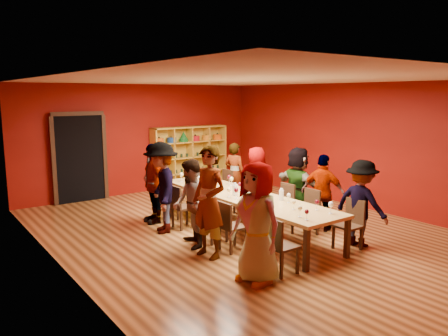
{
  "coord_description": "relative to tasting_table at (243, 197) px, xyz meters",
  "views": [
    {
      "loc": [
        -5.31,
        -6.6,
        2.72
      ],
      "look_at": [
        0.18,
        0.9,
        1.15
      ],
      "focal_mm": 35.0,
      "sensor_mm": 36.0,
      "label": 1
    }
  ],
  "objects": [
    {
      "name": "chair_person_left_3",
      "position": [
        -0.91,
        0.92,
        -0.2
      ],
      "size": [
        0.42,
        0.42,
        0.89
      ],
      "color": "black",
      "rests_on": "ground"
    },
    {
      "name": "wine_glass_12",
      "position": [
        -0.32,
        1.86,
        0.21
      ],
      "size": [
        0.09,
        0.09,
        0.22
      ],
      "color": "white",
      "rests_on": "tasting_table"
    },
    {
      "name": "wine_glass_16",
      "position": [
        -0.37,
        -0.88,
        0.2
      ],
      "size": [
        0.08,
        0.08,
        0.2
      ],
      "color": "white",
      "rests_on": "tasting_table"
    },
    {
      "name": "person_left_1",
      "position": [
        -1.33,
        -0.75,
        0.25
      ],
      "size": [
        0.61,
        0.76,
        1.89
      ],
      "primitive_type": "imported",
      "rotation": [
        0.0,
        0.0,
        -1.4
      ],
      "color": "beige",
      "rests_on": "ground"
    },
    {
      "name": "wine_glass_10",
      "position": [
        -0.3,
        0.89,
        0.19
      ],
      "size": [
        0.08,
        0.08,
        0.2
      ],
      "color": "white",
      "rests_on": "tasting_table"
    },
    {
      "name": "chair_person_right_3",
      "position": [
        0.91,
        0.98,
        -0.2
      ],
      "size": [
        0.42,
        0.42,
        0.89
      ],
      "color": "black",
      "rests_on": "ground"
    },
    {
      "name": "wine_glass_20",
      "position": [
        0.27,
        -0.1,
        0.21
      ],
      "size": [
        0.09,
        0.09,
        0.22
      ],
      "color": "white",
      "rests_on": "tasting_table"
    },
    {
      "name": "wine_glass_13",
      "position": [
        -0.01,
        -1.4,
        0.18
      ],
      "size": [
        0.07,
        0.07,
        0.18
      ],
      "color": "white",
      "rests_on": "tasting_table"
    },
    {
      "name": "person_right_4",
      "position": [
        1.23,
        1.89,
        0.07
      ],
      "size": [
        0.57,
        0.67,
        1.54
      ],
      "primitive_type": "imported",
      "rotation": [
        0.0,
        0.0,
        1.9
      ],
      "color": "#5C8CBD",
      "rests_on": "ground"
    },
    {
      "name": "wine_glass_1",
      "position": [
        0.33,
        0.82,
        0.2
      ],
      "size": [
        0.08,
        0.08,
        0.2
      ],
      "color": "white",
      "rests_on": "tasting_table"
    },
    {
      "name": "chair_person_right_2",
      "position": [
        0.91,
        -0.21,
        -0.2
      ],
      "size": [
        0.42,
        0.42,
        0.89
      ],
      "color": "black",
      "rests_on": "ground"
    },
    {
      "name": "chair_person_left_2",
      "position": [
        -0.91,
        -0.17,
        -0.2
      ],
      "size": [
        0.42,
        0.42,
        0.89
      ],
      "color": "black",
      "rests_on": "ground"
    },
    {
      "name": "wine_glass_14",
      "position": [
        0.36,
        0.95,
        0.21
      ],
      "size": [
        0.09,
        0.09,
        0.22
      ],
      "color": "white",
      "rests_on": "tasting_table"
    },
    {
      "name": "wine_glass_11",
      "position": [
        -0.08,
        -0.37,
        0.2
      ],
      "size": [
        0.08,
        0.08,
        0.21
      ],
      "color": "white",
      "rests_on": "tasting_table"
    },
    {
      "name": "wine_glass_3",
      "position": [
        0.26,
        -1.0,
        0.18
      ],
      "size": [
        0.07,
        0.07,
        0.18
      ],
      "color": "white",
      "rests_on": "tasting_table"
    },
    {
      "name": "carafe_a",
      "position": [
        -0.18,
        0.05,
        0.16
      ],
      "size": [
        0.11,
        0.11,
        0.25
      ],
      "color": "white",
      "rests_on": "tasting_table"
    },
    {
      "name": "wine_glass_19",
      "position": [
        -0.27,
        -1.8,
        0.19
      ],
      "size": [
        0.08,
        0.08,
        0.2
      ],
      "color": "white",
      "rests_on": "tasting_table"
    },
    {
      "name": "person_right_3",
      "position": [
        1.17,
        0.98,
        0.07
      ],
      "size": [
        0.49,
        0.79,
        1.53
      ],
      "primitive_type": "imported",
      "rotation": [
        0.0,
        0.0,
        1.45
      ],
      "color": "white",
      "rests_on": "ground"
    },
    {
      "name": "doorway",
      "position": [
        -1.8,
        4.43,
        0.42
      ],
      "size": [
        1.4,
        0.17,
        2.3
      ],
      "color": "black",
      "rests_on": "ground"
    },
    {
      "name": "wine_glass_8",
      "position": [
        0.37,
        1.9,
        0.21
      ],
      "size": [
        0.09,
        0.09,
        0.22
      ],
      "color": "white",
      "rests_on": "tasting_table"
    },
    {
      "name": "wine_glass_15",
      "position": [
        -0.3,
        -1.98,
        0.18
      ],
      "size": [
        0.07,
        0.07,
        0.18
      ],
      "color": "white",
      "rests_on": "tasting_table"
    },
    {
      "name": "chair_person_left_1",
      "position": [
        -0.91,
        -0.75,
        -0.2
      ],
      "size": [
        0.42,
        0.42,
        0.89
      ],
      "color": "black",
      "rests_on": "ground"
    },
    {
      "name": "spittoon_bowl",
      "position": [
        0.06,
        -0.18,
        0.12
      ],
      "size": [
        0.3,
        0.3,
        0.17
      ],
      "primitive_type": "ellipsoid",
      "color": "silver",
      "rests_on": "tasting_table"
    },
    {
      "name": "chair_person_right_0",
      "position": [
        0.91,
        -1.91,
        -0.2
      ],
      "size": [
        0.42,
        0.42,
        0.89
      ],
      "color": "black",
      "rests_on": "ground"
    },
    {
      "name": "person_right_2",
      "position": [
        1.32,
        -0.21,
        0.12
      ],
      "size": [
        0.53,
        1.54,
        1.64
      ],
      "primitive_type": "imported",
      "rotation": [
        0.0,
        0.0,
        1.51
      ],
      "color": "silver",
      "rests_on": "ground"
    },
    {
      "name": "wine_glass_4",
      "position": [
        -0.34,
        -0.94,
        0.2
      ],
      "size": [
        0.09,
        0.09,
        0.21
      ],
      "color": "white",
      "rests_on": "tasting_table"
    },
    {
      "name": "chair_person_left_0",
      "position": [
        -0.91,
        -1.98,
        -0.2
      ],
      "size": [
        0.42,
        0.42,
        0.89
      ],
      "color": "black",
      "rests_on": "ground"
    },
    {
      "name": "wine_glass_22",
      "position": [
        0.26,
        -0.02,
        0.21
      ],
      "size": [
        0.09,
        0.09,
        0.22
      ],
      "color": "white",
      "rests_on": "tasting_table"
    },
    {
      "name": "room_shell",
      "position": [
        0.0,
        0.0,
        0.8
      ],
      "size": [
        7.1,
        9.1,
        3.04
      ],
      "color": "brown",
      "rests_on": "ground"
    },
    {
      "name": "wine_glass_5",
      "position": [
        0.14,
        0.3,
        0.19
      ],
      "size": [
        0.07,
        0.07,
        0.19
      ],
      "color": "white",
      "rests_on": "tasting_table"
    },
    {
      "name": "wine_glass_0",
      "position": [
        -0.31,
        -0.17,
        0.21
      ],
      "size": [
        0.09,
        0.09,
        0.21
      ],
      "color": "white",
      "rests_on": "tasting_table"
    },
    {
      "name": "person_right_0",
      "position": [
        1.18,
        -1.91,
        0.09
      ],
      "size": [
        0.51,
        1.05,
        1.58
      ],
      "primitive_type": "imported",
      "rotation": [
        0.0,
        0.0,
        1.66
      ],
      "color": "#5C8FBD",
      "rests_on": "ground"
    },
    {
      "name": "person_right_1",
      "position": [
        1.32,
        -0.9,
        0.08
      ],
      "size": [
        0.7,
        0.99,
        1.55
      ],
      "primitive_type": "imported",
      "rotation": [
        0.0,
        0.0,
        1.92
      ],
      "color": "#141638",
      "rests_on": "ground"
    },
    {
      "name": "person_left_2",
      "position": [
        -1.33,
        -0.17,
        0.1
      ],
      "size": [
        0.66,
        0.87,
        1.59
      ],
      "primitive_type": "imported",
      "rotation": [
        0.0,
        0.0,
        -1.91
      ],
      "color": "#151B3A",
      "rests_on": "ground"
    },
    {
      "name": "person_left_3",
      "position": [
        -1.34,
        0.92,
        0.21
      ],
      "size": [
        0.86,
        1.27,
        1.81
      ],
      "primitive_type": "imported",
      "rotation": [
        0.0,
        0.0,
        -1.93
      ],
      "color": "tan",
      "rests_on": "ground"
    },
    {
      "name": "chair_person_left_4",
      "position": [
        -0.91,
        1.63,
        -0.2
      ],
      "size": [
        0.42,
        0.42,
        0.89
      ],
      "color": "black",
      "rests_on": "ground"
    },
    {
      "name": "wine_glass_18",
      "position": [
        -0.35,
        0.01,
        0.19
      ],
      "size": [
        0.08,
        0.08,
        0.19
      ],
      "color": "white",
      "rests_on": "tasting_table"
    },
    {
      "name": "wine_glass_7",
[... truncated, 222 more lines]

